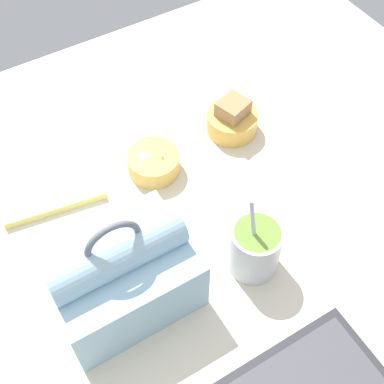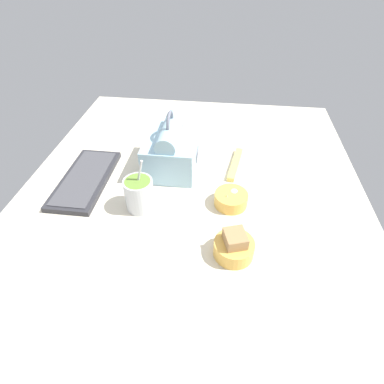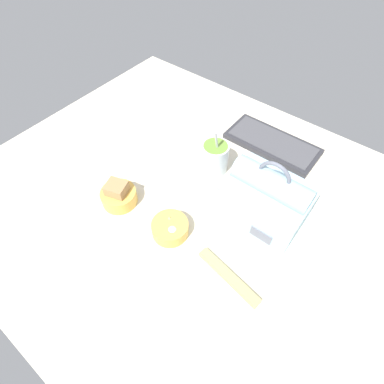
% 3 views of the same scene
% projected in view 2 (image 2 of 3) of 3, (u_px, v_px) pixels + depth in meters
% --- Properties ---
extents(desk_surface, '(1.40, 1.10, 0.02)m').
position_uv_depth(desk_surface, '(190.00, 201.00, 0.94)').
color(desk_surface, beige).
rests_on(desk_surface, ground).
extents(keyboard, '(0.31, 0.14, 0.02)m').
position_uv_depth(keyboard, '(85.00, 179.00, 0.99)').
color(keyboard, '#2D2D33').
rests_on(keyboard, desk_surface).
extents(lunch_bag, '(0.22, 0.17, 0.21)m').
position_uv_depth(lunch_bag, '(171.00, 149.00, 1.01)').
color(lunch_bag, '#9EC6DB').
rests_on(lunch_bag, desk_surface).
extents(soup_cup, '(0.08, 0.08, 0.17)m').
position_uv_depth(soup_cup, '(139.00, 194.00, 0.87)').
color(soup_cup, silver).
rests_on(soup_cup, desk_surface).
extents(bento_bowl_sandwich, '(0.10, 0.10, 0.08)m').
position_uv_depth(bento_bowl_sandwich, '(234.00, 247.00, 0.75)').
color(bento_bowl_sandwich, '#EAB24C').
rests_on(bento_bowl_sandwich, desk_surface).
extents(bento_bowl_snacks, '(0.10, 0.10, 0.05)m').
position_uv_depth(bento_bowl_snacks, '(231.00, 199.00, 0.90)').
color(bento_bowl_snacks, '#EAB24C').
rests_on(bento_bowl_snacks, desk_surface).
extents(chopstick_case, '(0.19, 0.05, 0.02)m').
position_uv_depth(chopstick_case, '(235.00, 164.00, 1.06)').
color(chopstick_case, '#EFD666').
rests_on(chopstick_case, desk_surface).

